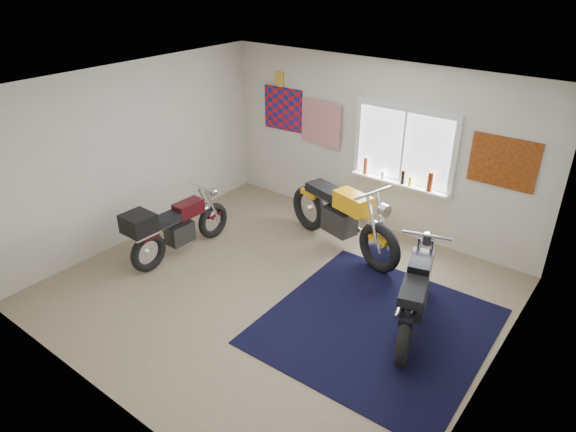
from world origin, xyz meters
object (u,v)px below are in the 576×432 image
Objects in this scene: yellow_triumph at (342,218)px; navy_rug at (376,326)px; maroon_tourer at (173,228)px; black_chrome_bike at (415,295)px.

navy_rug is at bearing -29.16° from yellow_triumph.
navy_rug is at bearing -81.74° from maroon_tourer.
maroon_tourer is (-1.81, -1.72, -0.03)m from yellow_triumph.
black_chrome_bike is at bearing -16.69° from yellow_triumph.
black_chrome_bike is 1.05× the size of maroon_tourer.
navy_rug is 3.24m from maroon_tourer.
yellow_triumph is 2.50m from maroon_tourer.
navy_rug is at bearing 115.54° from black_chrome_bike.
yellow_triumph reaches higher than black_chrome_bike.
yellow_triumph is at bearing -45.10° from maroon_tourer.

